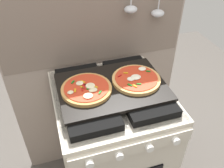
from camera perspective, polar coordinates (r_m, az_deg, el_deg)
The scene contains 5 objects.
kitchen_backsplash at distance 1.57m, azimuth -3.54°, elevation 3.23°, with size 1.10×0.09×1.55m.
stove at distance 1.57m, azimuth 0.02°, elevation -13.86°, with size 0.60×0.64×0.90m.
baking_tray at distance 1.24m, azimuth 0.00°, elevation -0.65°, with size 0.54×0.38×0.02m, color black.
pizza_left at distance 1.20m, azimuth -5.94°, elevation -1.17°, with size 0.25×0.25×0.03m.
pizza_right at distance 1.27m, azimuth 5.63°, elevation 1.20°, with size 0.25×0.25×0.03m.
Camera 1 is at (-0.29, -0.92, 1.68)m, focal length 39.26 mm.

